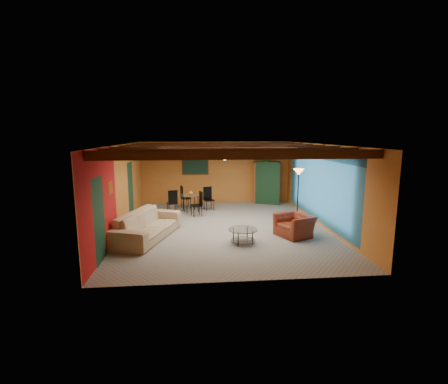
{
  "coord_description": "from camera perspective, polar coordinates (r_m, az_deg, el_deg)",
  "views": [
    {
      "loc": [
        -1.01,
        -10.32,
        3.02
      ],
      "look_at": [
        0.0,
        0.2,
        1.15
      ],
      "focal_mm": 26.28,
      "sensor_mm": 36.0,
      "label": 1
    }
  ],
  "objects": [
    {
      "name": "room",
      "position": [
        10.5,
        0.05,
        6.43
      ],
      "size": [
        6.52,
        8.01,
        2.71
      ],
      "color": "gray",
      "rests_on": "ground"
    },
    {
      "name": "armchair",
      "position": [
        10.06,
        12.15,
        -5.72
      ],
      "size": [
        1.21,
        1.28,
        0.66
      ],
      "primitive_type": "imported",
      "rotation": [
        0.0,
        0.0,
        -1.16
      ],
      "color": "maroon",
      "rests_on": "ground"
    },
    {
      "name": "coffee_table",
      "position": [
        9.25,
        3.3,
        -7.65
      ],
      "size": [
        0.97,
        0.97,
        0.43
      ],
      "primitive_type": null,
      "rotation": [
        0.0,
        0.0,
        0.18
      ],
      "color": "silver",
      "rests_on": "ground"
    },
    {
      "name": "floor_lamp",
      "position": [
        11.78,
        12.72,
        -0.47
      ],
      "size": [
        0.39,
        0.39,
        1.85
      ],
      "primitive_type": null,
      "rotation": [
        0.0,
        0.0,
        -0.05
      ],
      "color": "black",
      "rests_on": "ground"
    },
    {
      "name": "armoire",
      "position": [
        14.54,
        7.34,
        1.55
      ],
      "size": [
        1.14,
        0.86,
        1.79
      ],
      "primitive_type": "cube",
      "rotation": [
        0.0,
        0.0,
        -0.41
      ],
      "color": "brown",
      "rests_on": "ground"
    },
    {
      "name": "potted_plant",
      "position": [
        14.42,
        7.44,
        5.95
      ],
      "size": [
        0.51,
        0.48,
        0.44
      ],
      "primitive_type": "imported",
      "rotation": [
        0.0,
        0.0,
        -0.42
      ],
      "color": "#26661E",
      "rests_on": "armoire"
    },
    {
      "name": "painting",
      "position": [
        14.35,
        -5.03,
        4.51
      ],
      "size": [
        1.05,
        0.03,
        0.65
      ],
      "primitive_type": "cube",
      "color": "black",
      "rests_on": "wall_back"
    },
    {
      "name": "vase",
      "position": [
        12.84,
        -5.83,
        1.05
      ],
      "size": [
        0.17,
        0.17,
        0.17
      ],
      "primitive_type": "imported",
      "rotation": [
        0.0,
        0.0,
        0.01
      ],
      "color": "orange",
      "rests_on": "dining_table"
    },
    {
      "name": "dining_table",
      "position": [
        12.94,
        -5.79,
        -1.39
      ],
      "size": [
        2.24,
        2.24,
        0.94
      ],
      "primitive_type": null,
      "rotation": [
        0.0,
        0.0,
        0.28
      ],
      "color": "silver",
      "rests_on": "ground"
    },
    {
      "name": "ceiling_fan",
      "position": [
        10.39,
        0.11,
        6.39
      ],
      "size": [
        1.5,
        1.5,
        0.44
      ],
      "primitive_type": null,
      "color": "#472614",
      "rests_on": "ceiling"
    },
    {
      "name": "sofa",
      "position": [
        9.9,
        -13.13,
        -5.61
      ],
      "size": [
        1.86,
        2.92,
        0.79
      ],
      "primitive_type": "imported",
      "rotation": [
        0.0,
        0.0,
        1.25
      ],
      "color": "tan",
      "rests_on": "ground"
    }
  ]
}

